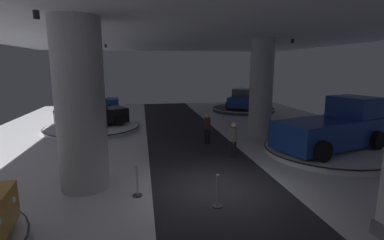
{
  "coord_description": "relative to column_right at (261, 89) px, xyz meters",
  "views": [
    {
      "loc": [
        -2.43,
        -8.63,
        4.03
      ],
      "look_at": [
        -0.03,
        4.95,
        1.4
      ],
      "focal_mm": 26.82,
      "sensor_mm": 36.0,
      "label": 1
    }
  ],
  "objects": [
    {
      "name": "stanchion_a",
      "position": [
        -6.79,
        -6.53,
        -2.38
      ],
      "size": [
        0.28,
        0.28,
        1.01
      ],
      "color": "#333338",
      "rests_on": "ground"
    },
    {
      "name": "visitor_walking_far",
      "position": [
        -3.26,
        -0.87,
        -1.84
      ],
      "size": [
        0.32,
        0.32,
        1.59
      ],
      "color": "black",
      "rests_on": "ground"
    },
    {
      "name": "display_platform_deep_right",
      "position": [
        2.43,
        9.29,
        -2.58
      ],
      "size": [
        5.61,
        5.61,
        0.31
      ],
      "color": "#333338",
      "rests_on": "ground"
    },
    {
      "name": "ceiling_with_spotlights",
      "position": [
        -4.15,
        -6.46,
        2.8
      ],
      "size": [
        24.0,
        44.0,
        0.39
      ],
      "color": "silver"
    },
    {
      "name": "display_platform_deep_left",
      "position": [
        -10.59,
        9.14,
        -2.58
      ],
      "size": [
        5.55,
        5.55,
        0.3
      ],
      "color": "silver",
      "rests_on": "ground"
    },
    {
      "name": "visitor_walking_near",
      "position": [
        -2.66,
        -3.36,
        -1.84
      ],
      "size": [
        0.32,
        0.32,
        1.59
      ],
      "color": "black",
      "rests_on": "ground"
    },
    {
      "name": "display_car_deep_left",
      "position": [
        -10.62,
        9.14,
        -1.68
      ],
      "size": [
        4.36,
        2.54,
        1.71
      ],
      "color": "navy",
      "rests_on": "display_platform_deep_left"
    },
    {
      "name": "display_platform_mid_right",
      "position": [
        1.79,
        -3.62,
        -2.59
      ],
      "size": [
        5.68,
        5.68,
        0.28
      ],
      "color": "silver",
      "rests_on": "ground"
    },
    {
      "name": "column_right",
      "position": [
        0.0,
        0.0,
        0.0
      ],
      "size": [
        1.27,
        1.27,
        5.5
      ],
      "color": "#ADADB2",
      "rests_on": "ground"
    },
    {
      "name": "stanchion_b",
      "position": [
        -4.51,
        -7.64,
        -2.38
      ],
      "size": [
        0.28,
        0.28,
        1.01
      ],
      "color": "#333338",
      "rests_on": "ground"
    },
    {
      "name": "pickup_truck_mid_right",
      "position": [
        2.1,
        -3.52,
        -1.54
      ],
      "size": [
        5.69,
        3.91,
        2.3
      ],
      "color": "navy",
      "rests_on": "display_platform_mid_right"
    },
    {
      "name": "ground",
      "position": [
        -4.15,
        -6.46,
        -2.77
      ],
      "size": [
        24.0,
        44.0,
        0.06
      ],
      "color": "silver"
    },
    {
      "name": "display_car_far_left",
      "position": [
        -9.71,
        3.51,
        -1.72
      ],
      "size": [
        4.57,
        3.49,
        1.71
      ],
      "color": "black",
      "rests_on": "display_platform_far_left"
    },
    {
      "name": "display_platform_far_left",
      "position": [
        -9.68,
        3.52,
        -2.6
      ],
      "size": [
        5.85,
        5.85,
        0.26
      ],
      "color": "silver",
      "rests_on": "ground"
    },
    {
      "name": "display_car_deep_right",
      "position": [
        2.41,
        9.26,
        -1.68
      ],
      "size": [
        3.88,
        4.48,
        1.71
      ],
      "color": "navy",
      "rests_on": "display_platform_deep_right"
    },
    {
      "name": "column_left",
      "position": [
        -8.51,
        -5.55,
        0.0
      ],
      "size": [
        1.55,
        1.55,
        5.5
      ],
      "color": "#ADADB2",
      "rests_on": "ground"
    }
  ]
}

